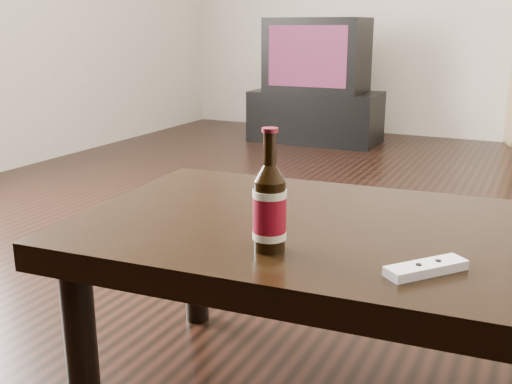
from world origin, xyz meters
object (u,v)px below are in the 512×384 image
at_px(beer_bottle, 269,208).
at_px(tv, 317,55).
at_px(coffee_table, 349,253).
at_px(remote, 426,268).
at_px(tv_stand, 316,117).

bearing_deg(beer_bottle, tv, 108.95).
relative_size(tv, beer_bottle, 3.08).
xyz_separation_m(tv, coffee_table, (1.31, -3.31, -0.28)).
xyz_separation_m(beer_bottle, remote, (0.31, 0.02, -0.08)).
relative_size(tv, remote, 4.96).
distance_m(coffee_table, beer_bottle, 0.28).
bearing_deg(remote, tv, 152.92).
distance_m(tv, coffee_table, 3.57).
distance_m(tv_stand, tv, 0.49).
bearing_deg(tv_stand, beer_bottle, -72.15).
xyz_separation_m(tv_stand, beer_bottle, (1.21, -3.52, 0.36)).
relative_size(beer_bottle, remote, 1.61).
height_order(tv_stand, remote, remote).
xyz_separation_m(tv_stand, tv, (0.00, -0.00, 0.49)).
distance_m(tv, remote, 3.82).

